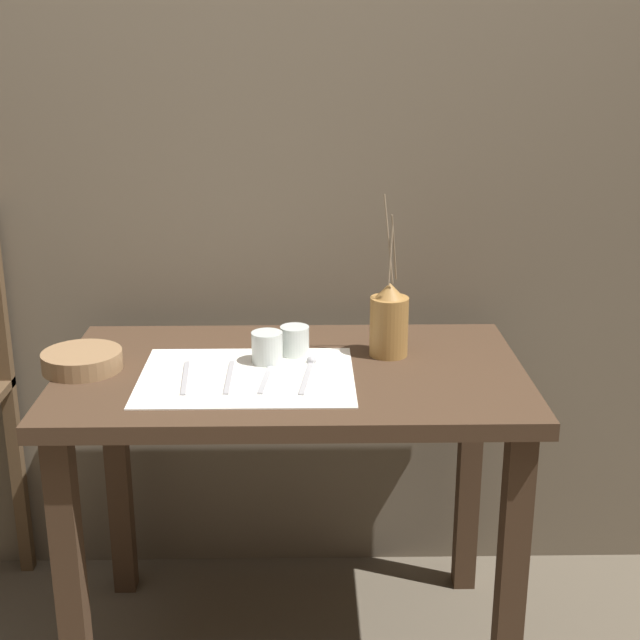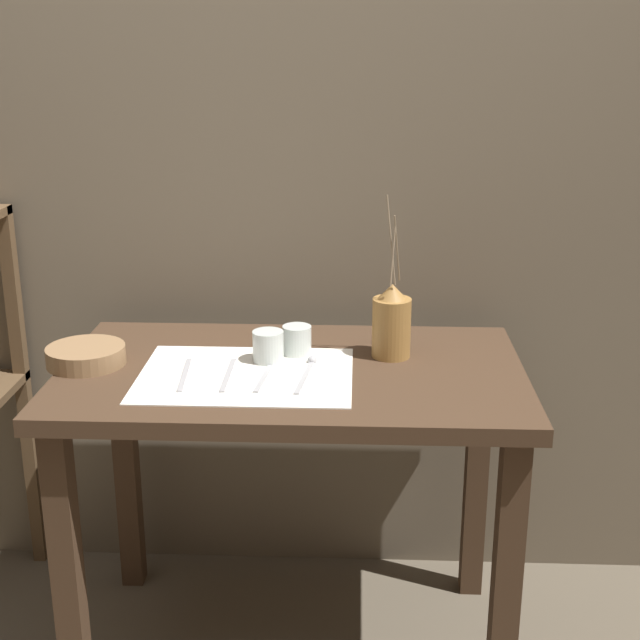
% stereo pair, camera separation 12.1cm
% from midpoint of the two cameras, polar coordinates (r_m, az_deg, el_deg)
% --- Properties ---
extents(stone_wall_back, '(7.00, 0.06, 2.40)m').
position_cam_midpoint_polar(stone_wall_back, '(2.44, -3.24, 9.83)').
color(stone_wall_back, '#6B5E4C').
rests_on(stone_wall_back, ground_plane).
extents(wooden_table, '(1.10, 0.65, 0.78)m').
position_cam_midpoint_polar(wooden_table, '(2.17, -3.41, -6.22)').
color(wooden_table, '#422D1E').
rests_on(wooden_table, ground_plane).
extents(linen_cloth, '(0.50, 0.37, 0.00)m').
position_cam_midpoint_polar(linen_cloth, '(2.07, -6.39, -3.64)').
color(linen_cloth, white).
rests_on(linen_cloth, wooden_table).
extents(pitcher_with_flowers, '(0.09, 0.09, 0.40)m').
position_cam_midpoint_polar(pitcher_with_flowers, '(2.18, 2.85, -0.12)').
color(pitcher_with_flowers, olive).
rests_on(pitcher_with_flowers, wooden_table).
extents(wooden_bowl, '(0.19, 0.19, 0.05)m').
position_cam_midpoint_polar(wooden_bowl, '(2.19, -16.53, -2.53)').
color(wooden_bowl, '#8E6B47').
rests_on(wooden_bowl, wooden_table).
extents(glass_tumbler_near, '(0.08, 0.08, 0.08)m').
position_cam_midpoint_polar(glass_tumbler_near, '(2.14, -5.03, -1.77)').
color(glass_tumbler_near, silver).
rests_on(glass_tumbler_near, wooden_table).
extents(glass_tumbler_far, '(0.07, 0.07, 0.07)m').
position_cam_midpoint_polar(glass_tumbler_far, '(2.19, -3.22, -1.34)').
color(glass_tumbler_far, silver).
rests_on(glass_tumbler_far, wooden_table).
extents(fork_inner, '(0.03, 0.21, 0.00)m').
position_cam_midpoint_polar(fork_inner, '(2.08, -10.29, -3.67)').
color(fork_inner, '#A8A8AD').
rests_on(fork_inner, wooden_table).
extents(fork_outer, '(0.01, 0.21, 0.00)m').
position_cam_midpoint_polar(fork_outer, '(2.07, -7.51, -3.65)').
color(fork_outer, '#A8A8AD').
rests_on(fork_outer, wooden_table).
extents(knife_center, '(0.03, 0.21, 0.00)m').
position_cam_midpoint_polar(knife_center, '(2.06, -5.13, -3.64)').
color(knife_center, '#A8A8AD').
rests_on(knife_center, wooden_table).
extents(spoon_outer, '(0.04, 0.22, 0.02)m').
position_cam_midpoint_polar(spoon_outer, '(2.10, -2.34, -3.07)').
color(spoon_outer, '#A8A8AD').
rests_on(spoon_outer, wooden_table).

